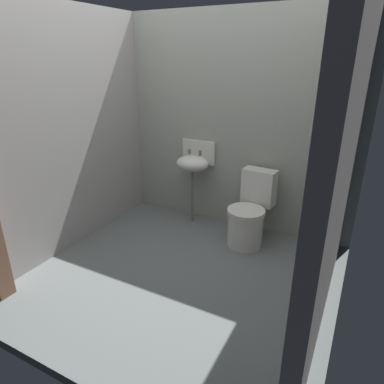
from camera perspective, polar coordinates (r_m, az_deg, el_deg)
ground_plane at (r=3.42m, az=-2.36°, el=-13.25°), size 2.89×2.76×0.08m
wall_back at (r=3.98m, az=6.40°, el=11.21°), size 2.89×0.10×2.40m
wall_left at (r=3.77m, az=-19.42°, el=9.54°), size 0.10×2.56×2.40m
wall_right at (r=2.62m, az=23.83°, el=3.92°), size 0.10×2.56×2.40m
toilet_near_wall at (r=3.75m, az=9.55°, el=-3.80°), size 0.44×0.63×0.78m
sink at (r=4.04m, az=0.25°, el=4.97°), size 0.42×0.35×0.99m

